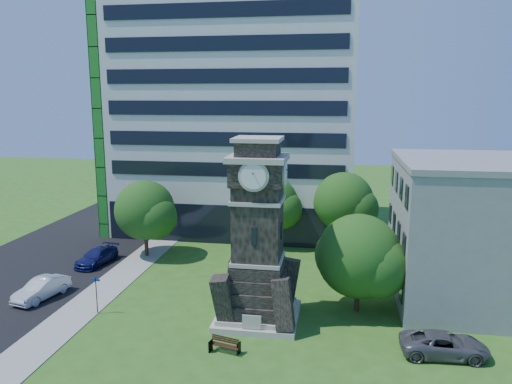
% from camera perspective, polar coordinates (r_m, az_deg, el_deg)
% --- Properties ---
extents(ground, '(160.00, 160.00, 0.00)m').
position_cam_1_polar(ground, '(33.53, -5.60, -15.28)').
color(ground, '#2C5C1A').
rests_on(ground, ground).
extents(sidewalk, '(3.00, 70.00, 0.06)m').
position_cam_1_polar(sidewalk, '(40.99, -16.92, -10.64)').
color(sidewalk, gray).
rests_on(sidewalk, ground).
extents(street, '(14.00, 80.00, 0.02)m').
position_cam_1_polar(street, '(45.27, -26.75, -9.31)').
color(street, black).
rests_on(street, ground).
extents(clock_tower, '(5.40, 5.40, 12.22)m').
position_cam_1_polar(clock_tower, '(32.81, 0.22, -5.90)').
color(clock_tower, '#BEB5A6').
rests_on(clock_tower, ground).
extents(office_tall, '(26.20, 15.11, 28.60)m').
position_cam_1_polar(office_tall, '(55.96, -2.22, 10.40)').
color(office_tall, white).
rests_on(office_tall, ground).
extents(office_low, '(15.20, 12.20, 10.40)m').
position_cam_1_polar(office_low, '(40.07, 26.51, -4.06)').
color(office_low, gray).
rests_on(office_low, ground).
extents(car_street_mid, '(2.57, 4.78, 1.49)m').
position_cam_1_polar(car_street_mid, '(40.77, -23.29, -10.12)').
color(car_street_mid, silver).
rests_on(car_street_mid, ground).
extents(car_street_north, '(2.65, 4.99, 1.38)m').
position_cam_1_polar(car_street_north, '(46.91, -17.74, -7.06)').
color(car_street_north, '#12154F').
rests_on(car_street_north, ground).
extents(car_east_lot, '(5.09, 2.54, 1.39)m').
position_cam_1_polar(car_east_lot, '(31.94, 20.72, -16.01)').
color(car_east_lot, '#55555A').
rests_on(car_east_lot, ground).
extents(park_bench, '(1.79, 0.48, 0.93)m').
position_cam_1_polar(park_bench, '(30.55, -3.58, -16.99)').
color(park_bench, black).
rests_on(park_bench, ground).
extents(street_sign, '(0.62, 0.06, 2.60)m').
position_cam_1_polar(street_sign, '(36.48, -17.79, -10.75)').
color(street_sign, black).
rests_on(street_sign, ground).
extents(tree_nw, '(6.08, 5.53, 7.19)m').
position_cam_1_polar(tree_nw, '(47.06, -12.49, -2.23)').
color(tree_nw, '#332114').
rests_on(tree_nw, ground).
extents(tree_nc, '(5.78, 5.25, 7.04)m').
position_cam_1_polar(tree_nc, '(49.21, 1.94, -1.41)').
color(tree_nc, '#332114').
rests_on(tree_nc, ground).
extents(tree_ne, '(6.26, 5.69, 7.67)m').
position_cam_1_polar(tree_ne, '(48.43, 10.08, -1.30)').
color(tree_ne, '#332114').
rests_on(tree_ne, ground).
extents(tree_east, '(6.36, 5.78, 6.91)m').
position_cam_1_polar(tree_east, '(35.14, 11.78, -7.41)').
color(tree_east, '#332114').
rests_on(tree_east, ground).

